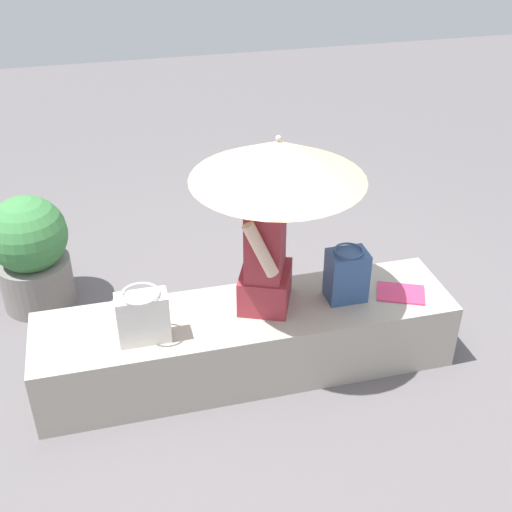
# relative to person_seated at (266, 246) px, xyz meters

# --- Properties ---
(ground_plane) EXTENTS (14.00, 14.00, 0.00)m
(ground_plane) POSITION_rel_person_seated_xyz_m (0.13, 0.06, -0.82)
(ground_plane) COLOR #605B5E
(stone_bench) EXTENTS (2.45, 0.59, 0.43)m
(stone_bench) POSITION_rel_person_seated_xyz_m (0.13, 0.06, -0.60)
(stone_bench) COLOR #A8A093
(stone_bench) RESTS_ON ground
(person_seated) EXTENTS (0.39, 0.51, 0.90)m
(person_seated) POSITION_rel_person_seated_xyz_m (0.00, 0.00, 0.00)
(person_seated) COLOR #992D38
(person_seated) RESTS_ON stone_bench
(parasol) EXTENTS (0.94, 0.94, 1.04)m
(parasol) POSITION_rel_person_seated_xyz_m (-0.06, 0.02, 0.52)
(parasol) COLOR #B7B7BC
(parasol) RESTS_ON stone_bench
(handbag_black) EXTENTS (0.28, 0.21, 0.31)m
(handbag_black) POSITION_rel_person_seated_xyz_m (0.72, 0.17, -0.24)
(handbag_black) COLOR silver
(handbag_black) RESTS_ON stone_bench
(tote_bag_canvas) EXTENTS (0.23, 0.17, 0.33)m
(tote_bag_canvas) POSITION_rel_person_seated_xyz_m (-0.47, 0.07, -0.23)
(tote_bag_canvas) COLOR #335184
(tote_bag_canvas) RESTS_ON stone_bench
(magazine) EXTENTS (0.34, 0.30, 0.01)m
(magazine) POSITION_rel_person_seated_xyz_m (-0.81, 0.12, -0.38)
(magazine) COLOR #D83866
(magazine) RESTS_ON stone_bench
(planter_far) EXTENTS (0.52, 0.52, 0.81)m
(planter_far) POSITION_rel_person_seated_xyz_m (1.36, -0.96, -0.40)
(planter_far) COLOR gray
(planter_far) RESTS_ON ground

